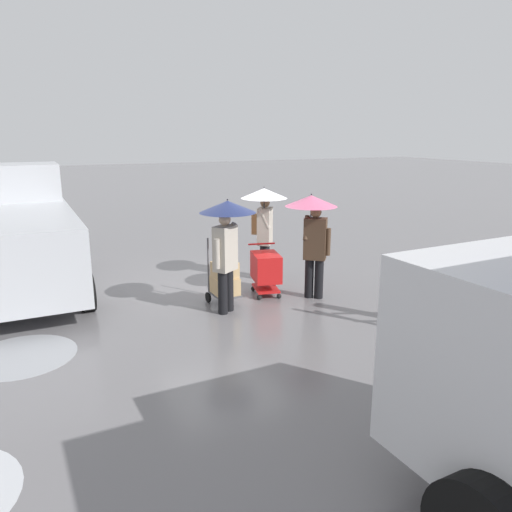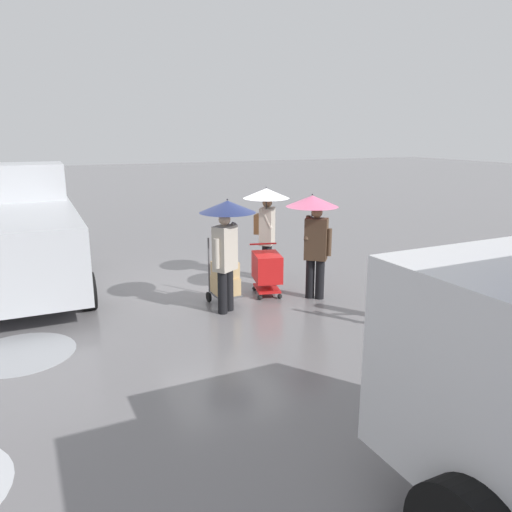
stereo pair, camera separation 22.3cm
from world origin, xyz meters
name	(u,v)px [view 2 (the right image)]	position (x,y,z in m)	size (l,w,h in m)	color
ground_plane	(222,289)	(0.00, 0.00, 0.00)	(90.00, 90.00, 0.00)	slate
slush_patch_under_van	(20,353)	(3.96, 1.76, 0.00)	(1.64, 1.64, 0.01)	#999BA0
cargo_van_parked_right	(27,236)	(3.76, -1.73, 1.18)	(2.23, 5.36, 2.60)	#B7BABF
shopping_cart_vendor	(267,269)	(-0.73, 0.74, 0.57)	(0.73, 0.92, 1.02)	red
hand_dolly_boxes	(225,280)	(0.27, 0.93, 0.50)	(0.54, 0.72, 1.32)	#515156
pedestrian_pink_side	(266,212)	(-1.20, -0.30, 1.57)	(1.04, 1.04, 2.15)	black
pedestrian_black_side	(226,229)	(0.36, 1.30, 1.58)	(1.04, 1.04, 2.15)	black
pedestrian_white_side	(314,222)	(-1.50, 1.30, 1.58)	(1.04, 1.04, 2.15)	black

